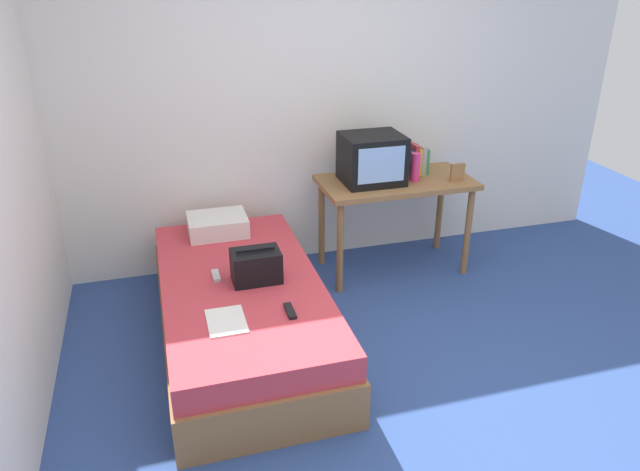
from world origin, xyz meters
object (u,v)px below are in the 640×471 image
magazine (226,321)px  remote_silver (216,276)px  remote_dark (290,311)px  tv (372,159)px  handbag (256,266)px  desk (395,192)px  pillow (218,225)px  water_bottle (415,167)px  book_row (417,160)px  picture_frame (457,172)px  bed (243,311)px

magazine → remote_silver: bearing=89.0°
magazine → remote_dark: 0.36m
tv → magazine: 1.77m
handbag → remote_silver: 0.28m
remote_dark → desk: bearing=45.7°
tv → pillow: size_ratio=1.05×
pillow → remote_dark: size_ratio=2.70×
handbag → tv: bearing=35.3°
water_bottle → pillow: water_bottle is taller
tv → book_row: size_ratio=1.84×
desk → picture_frame: (0.43, -0.16, 0.17)m
picture_frame → magazine: size_ratio=0.48×
bed → water_bottle: size_ratio=9.32×
picture_frame → pillow: size_ratio=0.33×
water_bottle → picture_frame: (0.30, -0.10, -0.04)m
book_row → pillow: (-1.57, -0.03, -0.34)m
bed → magazine: magazine is taller
bed → book_row: bearing=27.0°
pillow → handbag: 0.79m
bed → picture_frame: (1.74, 0.52, 0.60)m
desk → magazine: (-1.47, -1.13, -0.20)m
desk → remote_dark: 1.60m
book_row → remote_dark: 1.85m
bed → handbag: 0.35m
handbag → magazine: bearing=-120.8°
water_bottle → handbag: water_bottle is taller
tv → remote_silver: tv is taller
tv → handbag: (-1.02, -0.72, -0.38)m
book_row → pillow: book_row is taller
water_bottle → remote_dark: bearing=-138.8°
picture_frame → pillow: (-1.79, 0.22, -0.30)m
water_bottle → handbag: bearing=-154.1°
desk → pillow: desk is taller
tv → book_row: bearing=11.7°
handbag → bed: bearing=161.8°
water_bottle → tv: bearing=167.8°
bed → book_row: book_row is taller
water_bottle → picture_frame: bearing=-18.2°
magazine → tv: bearing=41.9°
desk → remote_silver: (-1.46, -0.60, -0.19)m
remote_silver → bed: bearing=-28.6°
pillow → magazine: pillow is taller
water_bottle → handbag: (-1.34, -0.65, -0.31)m
desk → handbag: desk is taller
desk → remote_dark: desk is taller
water_bottle → book_row: bearing=61.8°
book_row → picture_frame: (0.22, -0.25, -0.04)m
pillow → picture_frame: bearing=-7.1°
desk → picture_frame: picture_frame is taller
water_bottle → remote_silver: 1.72m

